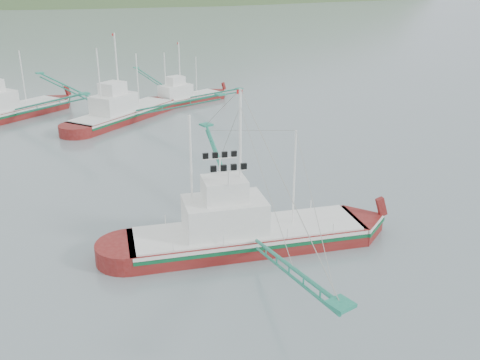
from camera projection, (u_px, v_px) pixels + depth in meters
ground at (295, 254)px, 34.19m from camera, size 1200.00×1200.00×0.00m
main_boat at (246, 215)px, 34.31m from camera, size 15.76×26.65×11.25m
bg_boat_right at (182, 94)px, 73.52m from camera, size 12.63×22.16×9.02m
bg_boat_far at (122, 102)px, 64.82m from camera, size 15.69×26.42×11.28m
bg_boat_extra at (2, 101)px, 65.22m from camera, size 16.42×27.77×11.72m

